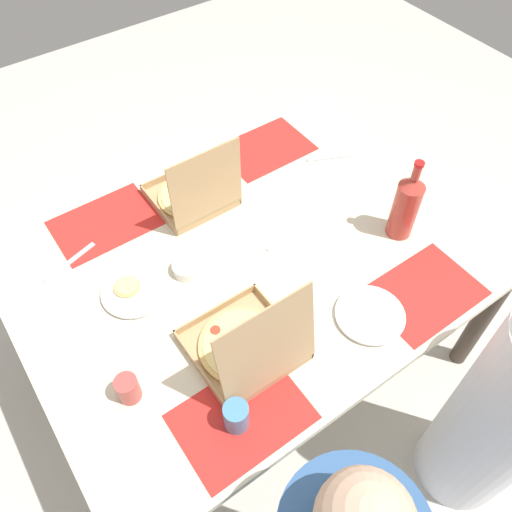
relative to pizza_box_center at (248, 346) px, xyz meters
The scene contains 18 objects.
ground_plane 0.86m from the pizza_box_center, 128.89° to the right, with size 6.00×6.00×0.00m, color beige.
dining_table 0.40m from the pizza_box_center, 128.89° to the right, with size 1.60×1.18×0.72m.
placemat_near_left 0.95m from the pizza_box_center, 129.07° to the right, with size 0.36×0.26×0.00m, color red.
placemat_near_right 0.75m from the pizza_box_center, 80.47° to the right, with size 0.36×0.26×0.00m, color red.
placemat_far_left 0.62m from the pizza_box_center, 166.05° to the left, with size 0.36×0.26×0.00m, color red.
placemat_far_right 0.20m from the pizza_box_center, 50.22° to the left, with size 0.36×0.26×0.00m, color red.
pizza_box_center is the anchor object (origin of this frame).
pizza_box_edge_far 0.66m from the pizza_box_center, 107.24° to the right, with size 0.28×0.28×0.31m.
plate_far_left 0.44m from the pizza_box_center, 66.06° to the right, with size 0.21×0.21×0.03m.
plate_near_left 0.41m from the pizza_box_center, 163.76° to the left, with size 0.22×0.22×0.02m.
soda_bottle 0.73m from the pizza_box_center, behind, with size 0.09×0.09×0.32m.
cup_spare 0.36m from the pizza_box_center, 13.92° to the right, with size 0.07×0.07×0.09m, color #BF4742.
cup_clear_left 0.21m from the pizza_box_center, 46.88° to the left, with size 0.07×0.07×0.10m, color teal.
condiment_bowl 0.37m from the pizza_box_center, 91.66° to the right, with size 0.10×0.10×0.04m, color white.
knife_by_near_right 0.70m from the pizza_box_center, 64.92° to the right, with size 0.21×0.02×0.01m, color #B7B7BC.
fork_by_far_left 0.94m from the pizza_box_center, 145.30° to the right, with size 0.19×0.02×0.01m, color #B7B7BC.
knife_by_far_right 0.50m from the pizza_box_center, 140.99° to the right, with size 0.21×0.02×0.01m, color #B7B7BC.
diner_left_seat 0.85m from the pizza_box_center, 136.89° to the left, with size 0.32×0.32×1.19m.
Camera 1 is at (0.64, 0.91, 2.12)m, focal length 36.43 mm.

